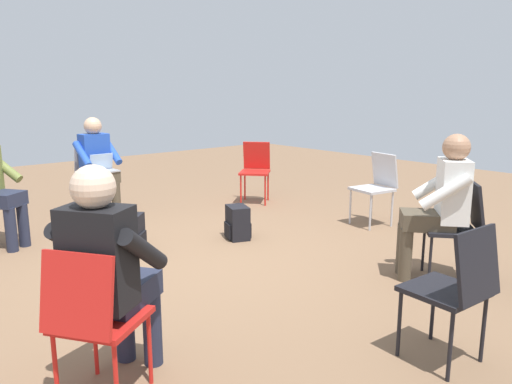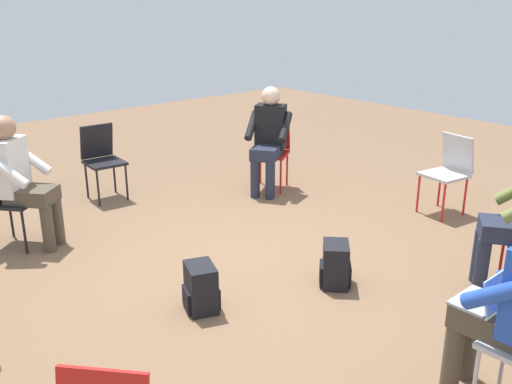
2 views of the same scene
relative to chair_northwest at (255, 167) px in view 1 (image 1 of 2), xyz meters
name	(u,v)px [view 1 (image 1 of 2)]	position (x,y,z in m)	size (l,w,h in m)	color
ground_plane	(203,259)	(1.53, -1.99, -0.50)	(14.52, 14.52, 0.00)	brown
chair_northwest	(255,167)	(0.00, 0.00, 0.00)	(0.58, 0.59, 0.85)	red
chair_north	(377,184)	(1.86, 0.28, 0.00)	(0.46, 0.50, 0.85)	#B7B7BC
chair_southeast	(93,315)	(3.02, -3.68, 0.00)	(0.57, 0.58, 0.85)	red
chair_west	(93,175)	(-0.92, -1.99, 0.00)	(0.44, 0.41, 0.85)	#B7B7BC
chair_northeast	(460,223)	(3.37, -0.67, 0.00)	(0.58, 0.58, 0.85)	black
chair_east	(456,285)	(4.01, -1.95, 0.00)	(0.46, 0.43, 0.85)	black
person_with_laptop	(98,161)	(-0.75, -1.99, 0.20)	(0.53, 0.50, 1.24)	#4C4233
person_in_black	(109,266)	(2.93, -3.54, 0.20)	(0.63, 0.63, 1.24)	#23283D
person_in_white	(440,199)	(3.24, -0.77, 0.20)	(0.63, 0.63, 1.24)	#4C4233
backpack_near_laptop_user	(238,224)	(1.24, -1.32, -0.34)	(0.33, 0.30, 0.36)	black
backpack_by_empty_chair	(131,235)	(0.84, -2.37, -0.34)	(0.34, 0.34, 0.36)	black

